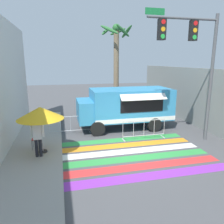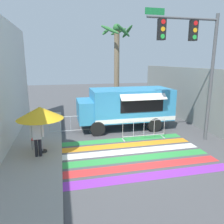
{
  "view_description": "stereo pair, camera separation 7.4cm",
  "coord_description": "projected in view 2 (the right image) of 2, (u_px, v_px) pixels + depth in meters",
  "views": [
    {
      "loc": [
        -3.1,
        -8.94,
        4.04
      ],
      "look_at": [
        -0.41,
        2.3,
        1.33
      ],
      "focal_mm": 35.0,
      "sensor_mm": 36.0,
      "label": 1
    },
    {
      "loc": [
        -3.03,
        -8.96,
        4.04
      ],
      "look_at": [
        -0.41,
        2.3,
        1.33
      ],
      "focal_mm": 35.0,
      "sensor_mm": 36.0,
      "label": 2
    }
  ],
  "objects": [
    {
      "name": "barricade_front",
      "position": [
        144.0,
        129.0,
        11.5
      ],
      "size": [
        2.35,
        0.44,
        1.02
      ],
      "color": "#B7BABF",
      "rests_on": "ground_plane"
    },
    {
      "name": "sidewalk_left",
      "position": [
        7.0,
        160.0,
        8.89
      ],
      "size": [
        4.4,
        16.0,
        0.17
      ],
      "color": "#99968E",
      "rests_on": "ground_plane"
    },
    {
      "name": "barricade_side",
      "position": [
        71.0,
        125.0,
        12.31
      ],
      "size": [
        2.3,
        0.44,
        1.02
      ],
      "color": "#B7BABF",
      "rests_on": "ground_plane"
    },
    {
      "name": "ground_plane",
      "position": [
        132.0,
        150.0,
        10.09
      ],
      "size": [
        60.0,
        60.0,
        0.0
      ],
      "primitive_type": "plane",
      "color": "#4C4C4F"
    },
    {
      "name": "folding_chair",
      "position": [
        37.0,
        136.0,
        9.86
      ],
      "size": [
        0.41,
        0.41,
        0.92
      ],
      "rotation": [
        0.0,
        0.0,
        0.23
      ],
      "color": "#4C4C51",
      "rests_on": "sidewalk_left"
    },
    {
      "name": "crosswalk_painted",
      "position": [
        135.0,
        154.0,
        9.67
      ],
      "size": [
        6.4,
        4.36,
        0.01
      ],
      "color": "purple",
      "rests_on": "ground_plane"
    },
    {
      "name": "patio_umbrella",
      "position": [
        40.0,
        113.0,
        9.11
      ],
      "size": [
        1.94,
        1.94,
        2.01
      ],
      "color": "black",
      "rests_on": "sidewalk_left"
    },
    {
      "name": "food_truck",
      "position": [
        124.0,
        105.0,
        13.16
      ],
      "size": [
        5.59,
        2.8,
        2.41
      ],
      "color": "#338CBF",
      "rests_on": "ground_plane"
    },
    {
      "name": "palm_tree",
      "position": [
        117.0,
        56.0,
        16.84
      ],
      "size": [
        2.45,
        2.52,
        6.75
      ],
      "color": "#7A664C",
      "rests_on": "ground_plane"
    },
    {
      "name": "vendor_person",
      "position": [
        37.0,
        135.0,
        8.87
      ],
      "size": [
        0.53,
        0.21,
        1.62
      ],
      "rotation": [
        0.0,
        0.0,
        -0.1
      ],
      "color": "black",
      "rests_on": "sidewalk_left"
    },
    {
      "name": "traffic_signal_pole",
      "position": [
        193.0,
        51.0,
        10.21
      ],
      "size": [
        3.68,
        0.29,
        6.26
      ],
      "color": "#515456",
      "rests_on": "ground_plane"
    },
    {
      "name": "concrete_wall_right",
      "position": [
        197.0,
        97.0,
        13.67
      ],
      "size": [
        0.2,
        16.0,
        3.61
      ],
      "color": "gray",
      "rests_on": "ground_plane"
    }
  ]
}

